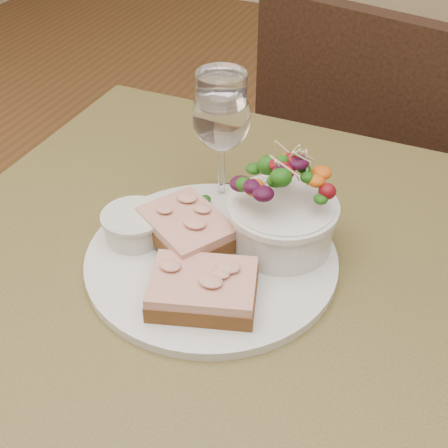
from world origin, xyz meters
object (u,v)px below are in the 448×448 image
at_px(cafe_table, 228,338).
at_px(dinner_plate, 211,259).
at_px(ramekin, 134,224).
at_px(wine_glass, 221,121).
at_px(sandwich_front, 203,289).
at_px(chair_far, 365,238).
at_px(sandwich_back, 187,228).
at_px(salad_bowl, 283,205).

bearing_deg(cafe_table, dinner_plate, 146.83).
distance_m(ramekin, wine_glass, 0.17).
bearing_deg(sandwich_front, wine_glass, 91.23).
distance_m(chair_far, dinner_plate, 0.84).
relative_size(sandwich_back, ramekin, 1.88).
xyz_separation_m(dinner_plate, salad_bowl, (0.07, 0.06, 0.07)).
relative_size(dinner_plate, sandwich_front, 2.23).
bearing_deg(chair_far, cafe_table, 98.23).
height_order(dinner_plate, wine_glass, wine_glass).
xyz_separation_m(chair_far, sandwich_front, (-0.06, -0.77, 0.48)).
xyz_separation_m(sandwich_front, ramekin, (-0.13, 0.07, 0.00)).
bearing_deg(wine_glass, sandwich_back, -87.08).
distance_m(sandwich_front, sandwich_back, 0.10).
bearing_deg(sandwich_back, sandwich_front, -22.05).
relative_size(cafe_table, chair_far, 0.89).
bearing_deg(sandwich_front, sandwich_back, 109.48).
relative_size(sandwich_back, salad_bowl, 1.10).
height_order(dinner_plate, salad_bowl, salad_bowl).
height_order(sandwich_front, sandwich_back, sandwich_back).
height_order(chair_far, salad_bowl, chair_far).
relative_size(sandwich_front, salad_bowl, 1.09).
relative_size(cafe_table, wine_glass, 4.57).
xyz_separation_m(cafe_table, sandwich_back, (-0.07, 0.03, 0.14)).
bearing_deg(dinner_plate, salad_bowl, 39.07).
distance_m(cafe_table, salad_bowl, 0.19).
bearing_deg(ramekin, wine_glass, 65.52).
relative_size(ramekin, wine_glass, 0.42).
bearing_deg(sandwich_back, chair_far, 111.09).
bearing_deg(sandwich_front, salad_bowl, 53.02).
xyz_separation_m(chair_far, dinner_plate, (-0.09, -0.70, 0.46)).
bearing_deg(salad_bowl, sandwich_back, -155.92).
height_order(cafe_table, chair_far, chair_far).
xyz_separation_m(sandwich_back, ramekin, (-0.07, -0.02, -0.00)).
bearing_deg(sandwich_back, salad_bowl, 55.35).
relative_size(cafe_table, sandwich_back, 5.73).
xyz_separation_m(sandwich_front, salad_bowl, (0.05, 0.13, 0.04)).
distance_m(sandwich_back, wine_glass, 0.15).
height_order(chair_far, sandwich_back, chair_far).
height_order(chair_far, sandwich_front, chair_far).
bearing_deg(cafe_table, sandwich_front, -100.31).
bearing_deg(chair_far, sandwich_front, 97.84).
height_order(salad_bowl, wine_glass, wine_glass).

